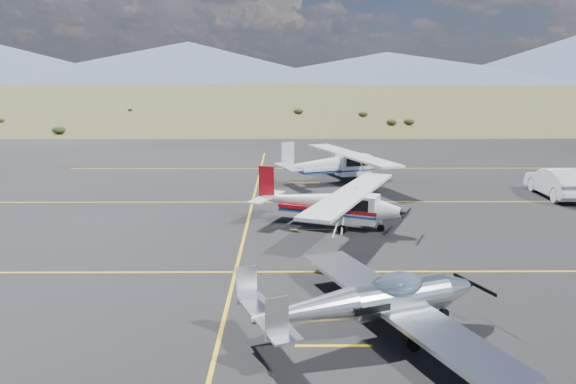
% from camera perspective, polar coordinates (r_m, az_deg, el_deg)
% --- Properties ---
extents(ground, '(1600.00, 1600.00, 0.00)m').
position_cam_1_polar(ground, '(18.68, 13.05, -10.03)').
color(ground, '#383D1C').
rests_on(ground, ground).
extents(apron, '(72.00, 72.00, 0.02)m').
position_cam_1_polar(apron, '(25.17, 9.41, -4.10)').
color(apron, black).
rests_on(apron, ground).
extents(aircraft_low_wing, '(6.72, 8.97, 1.99)m').
position_cam_1_polar(aircraft_low_wing, '(15.40, 8.75, -10.91)').
color(aircraft_low_wing, silver).
rests_on(aircraft_low_wing, apron).
extents(aircraft_cessna, '(7.39, 9.95, 2.59)m').
position_cam_1_polar(aircraft_cessna, '(25.61, 4.23, -1.02)').
color(aircraft_cessna, white).
rests_on(aircraft_cessna, apron).
extents(aircraft_plain, '(7.54, 10.56, 2.72)m').
position_cam_1_polar(aircraft_plain, '(36.29, 4.87, 2.92)').
color(aircraft_plain, white).
rests_on(aircraft_plain, apron).
extents(sedan, '(1.89, 5.15, 1.68)m').
position_cam_1_polar(sedan, '(35.18, 25.71, 0.88)').
color(sedan, white).
rests_on(sedan, apron).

